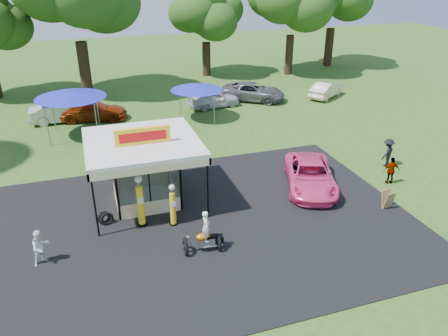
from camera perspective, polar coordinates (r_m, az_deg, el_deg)
The scene contains 22 objects.
ground at distance 19.09m, azimuth -1.56°, elevation -10.46°, with size 120.00×120.00×0.00m, color #314F18.
asphalt_apron at distance 20.67m, azimuth -3.19°, elevation -7.32°, with size 20.00×14.00×0.04m, color black.
gas_station_kiosk at distance 22.08m, azimuth -10.38°, elevation -0.23°, with size 5.40×5.40×4.18m.
gas_pump_left at distance 20.33m, azimuth -10.87°, elevation -4.39°, with size 0.48×0.48×2.58m.
gas_pump_right at distance 20.24m, azimuth -6.70°, elevation -4.92°, with size 0.40×0.40×2.13m.
motorcycle at distance 18.53m, azimuth -2.52°, elevation -8.77°, with size 1.72×0.92×2.01m.
spare_tires at distance 21.25m, azimuth -15.22°, elevation -6.34°, with size 0.80×0.56×0.65m.
a_frame_sign at distance 23.14m, azimuth 20.60°, elevation -3.93°, with size 0.54×0.51×0.94m.
kiosk_car at distance 24.62m, azimuth -10.94°, elevation -0.85°, with size 1.13×2.82×0.96m, color yellow.
pink_sedan at distance 23.96m, azimuth 11.21°, elevation -0.95°, with size 2.45×5.31×1.48m, color #FF458B.
spectator_west at distance 19.30m, azimuth -22.82°, elevation -9.52°, with size 0.75×0.59×1.55m, color white.
spectator_east_a at distance 27.76m, azimuth 20.59°, elevation 1.91°, with size 1.12×0.64×1.73m, color black.
spectator_east_b at distance 25.65m, azimuth 21.01°, elevation -0.32°, with size 0.91×0.38×1.56m, color gray.
bg_car_a at distance 35.73m, azimuth -20.32°, elevation 6.94°, with size 1.69×4.85×1.60m, color beige.
bg_car_b at distance 35.38m, azimuth -16.84°, elevation 7.20°, with size 2.14×5.26×1.53m, color #91300B.
bg_car_c at distance 37.02m, azimuth -1.33°, elevation 9.02°, with size 1.72×4.26×1.45m, color silver.
bg_car_d at distance 39.01m, azimuth 3.79°, elevation 9.91°, with size 2.58×5.60×1.56m, color #58585A.
bg_car_e at distance 40.94m, azimuth 13.21°, elevation 9.94°, with size 1.49×4.26×1.41m, color beige.
tent_west at distance 31.79m, azimuth -19.43°, elevation 9.11°, with size 4.77×4.77×3.34m.
tent_east at distance 33.71m, azimuth -3.59°, elevation 10.50°, with size 3.99×3.99×2.79m.
oak_far_d at distance 47.17m, azimuth -2.41°, elevation 19.28°, with size 8.09×8.09×9.63m.
oak_far_e at distance 48.20m, azimuth 8.92°, elevation 20.53°, with size 9.59×9.59×11.42m.
Camera 1 is at (-4.37, -14.83, 11.20)m, focal length 35.00 mm.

